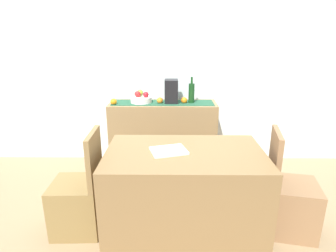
{
  "coord_description": "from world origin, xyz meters",
  "views": [
    {
      "loc": [
        0.03,
        -2.49,
        1.64
      ],
      "look_at": [
        0.0,
        0.39,
        0.71
      ],
      "focal_mm": 30.37,
      "sensor_mm": 36.0,
      "label": 1
    }
  ],
  "objects": [
    {
      "name": "fruit_bowl",
      "position": [
        -0.33,
        0.92,
        0.88
      ],
      "size": [
        0.26,
        0.26,
        0.07
      ],
      "primitive_type": "cylinder",
      "color": "white",
      "rests_on": "table_runner"
    },
    {
      "name": "coffee_maker",
      "position": [
        0.04,
        0.92,
        0.98
      ],
      "size": [
        0.16,
        0.18,
        0.29
      ],
      "primitive_type": "cube",
      "color": "black",
      "rests_on": "sideboard_console"
    },
    {
      "name": "apple_upper",
      "position": [
        -0.35,
        0.99,
        0.95
      ],
      "size": [
        0.08,
        0.08,
        0.08
      ],
      "primitive_type": "sphere",
      "color": "#89A931",
      "rests_on": "fruit_bowl"
    },
    {
      "name": "apple_center",
      "position": [
        -0.37,
        0.92,
        0.95
      ],
      "size": [
        0.07,
        0.07,
        0.07
      ],
      "primitive_type": "sphere",
      "color": "red",
      "rests_on": "fruit_bowl"
    },
    {
      "name": "wine_bottle",
      "position": [
        0.28,
        0.92,
        0.97
      ],
      "size": [
        0.07,
        0.07,
        0.32
      ],
      "color": "#153F19",
      "rests_on": "sideboard_console"
    },
    {
      "name": "ground_plane",
      "position": [
        0.0,
        0.0,
        -0.01
      ],
      "size": [
        6.4,
        6.4,
        0.02
      ],
      "primitive_type": "cube",
      "color": "#9A805B",
      "rests_on": "ground"
    },
    {
      "name": "table_runner",
      "position": [
        -0.07,
        0.92,
        0.84
      ],
      "size": [
        1.24,
        0.32,
        0.01
      ],
      "primitive_type": "cube",
      "color": "#225238",
      "rests_on": "sideboard_console"
    },
    {
      "name": "orange_loose_end",
      "position": [
        -0.65,
        0.82,
        0.88
      ],
      "size": [
        0.08,
        0.08,
        0.08
      ],
      "primitive_type": "sphere",
      "color": "orange",
      "rests_on": "sideboard_console"
    },
    {
      "name": "chair_near_window",
      "position": [
        -0.76,
        -0.37,
        0.27
      ],
      "size": [
        0.41,
        0.41,
        0.9
      ],
      "color": "olive",
      "rests_on": "ground"
    },
    {
      "name": "apple_right",
      "position": [
        -0.27,
        0.91,
        0.95
      ],
      "size": [
        0.07,
        0.07,
        0.07
      ],
      "primitive_type": "sphere",
      "color": "red",
      "rests_on": "fruit_bowl"
    },
    {
      "name": "sideboard_console",
      "position": [
        -0.07,
        0.92,
        0.42
      ],
      "size": [
        1.32,
        0.42,
        0.84
      ],
      "primitive_type": "cube",
      "color": "olive",
      "rests_on": "ground"
    },
    {
      "name": "chair_by_corner",
      "position": [
        1.05,
        -0.37,
        0.27
      ],
      "size": [
        0.47,
        0.47,
        0.9
      ],
      "color": "#926B46",
      "rests_on": "ground"
    },
    {
      "name": "room_wall_rear",
      "position": [
        0.0,
        1.18,
        1.35
      ],
      "size": [
        6.4,
        0.06,
        2.7
      ],
      "primitive_type": "cube",
      "color": "silver",
      "rests_on": "ground"
    },
    {
      "name": "open_book",
      "position": [
        0.02,
        -0.37,
        0.75
      ],
      "size": [
        0.33,
        0.28,
        0.02
      ],
      "primitive_type": "cube",
      "rotation": [
        0.0,
        0.0,
        0.29
      ],
      "color": "white",
      "rests_on": "dining_table"
    },
    {
      "name": "orange_loose_far",
      "position": [
        0.19,
        0.9,
        0.88
      ],
      "size": [
        0.08,
        0.08,
        0.08
      ],
      "primitive_type": "sphere",
      "color": "orange",
      "rests_on": "sideboard_console"
    },
    {
      "name": "dining_table",
      "position": [
        0.15,
        -0.37,
        0.37
      ],
      "size": [
        1.29,
        0.8,
        0.74
      ],
      "primitive_type": "cube",
      "color": "olive",
      "rests_on": "ground"
    },
    {
      "name": "orange_loose_mid",
      "position": [
        -0.1,
        0.89,
        0.88
      ],
      "size": [
        0.07,
        0.07,
        0.07
      ],
      "primitive_type": "sphere",
      "color": "orange",
      "rests_on": "sideboard_console"
    }
  ]
}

